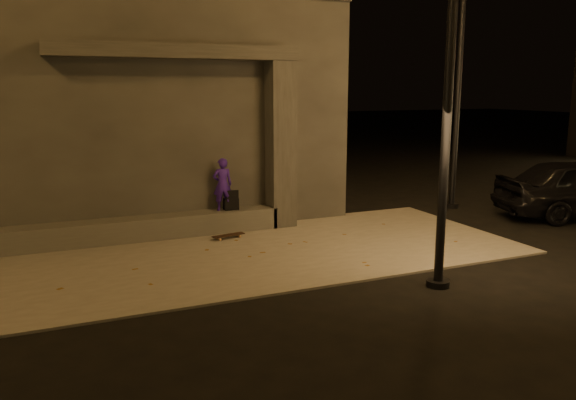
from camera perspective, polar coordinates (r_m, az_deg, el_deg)
name	(u,v)px	position (r m, az deg, el deg)	size (l,w,h in m)	color
ground	(273,291)	(8.74, -1.57, -9.24)	(120.00, 120.00, 0.00)	black
sidewalk	(233,255)	(10.52, -5.64, -5.59)	(11.00, 4.40, 0.04)	slate
building	(134,108)	(14.25, -15.36, 9.05)	(9.00, 5.10, 5.22)	#373532
ledge	(135,229)	(11.79, -15.26, -2.85)	(6.00, 0.55, 0.45)	#54524C
column	(281,145)	(12.36, -0.75, 5.60)	(0.55, 0.55, 3.60)	#373532
canopy	(177,51)	(11.70, -11.21, 14.58)	(5.00, 0.70, 0.28)	#373532
skateboarder	(223,184)	(12.02, -6.67, 1.58)	(0.41, 0.27, 1.13)	#32158E
backpack	(231,203)	(12.15, -5.81, -0.29)	(0.32, 0.22, 0.44)	black
skateboard	(229,235)	(11.58, -6.06, -3.60)	(0.71, 0.30, 0.08)	black
street_lamp_0	(451,36)	(8.76, 16.27, 15.68)	(0.36, 0.36, 6.66)	black
street_lamp_2	(462,28)	(15.05, 17.24, 16.38)	(0.36, 0.36, 8.05)	black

